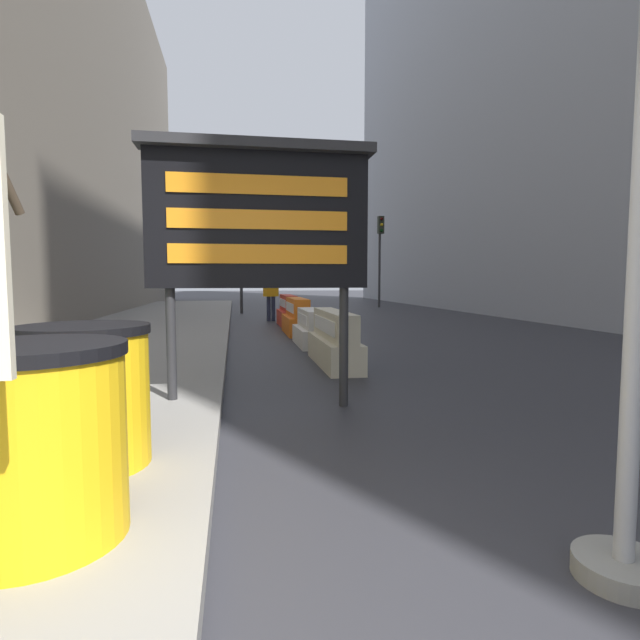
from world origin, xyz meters
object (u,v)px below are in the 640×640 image
object	(u,v)px
jersey_barrier_white	(311,330)
pedestrian_worker	(271,291)
jersey_barrier_red_striped	(288,312)
jersey_barrier_orange_near	(297,318)
jersey_barrier_cream	(334,341)
barrel_drum_foreground	(36,442)
barrel_drum_middle	(85,395)
message_board	(259,218)
traffic_light_near_curb	(241,233)
traffic_light_far_side	(380,242)
traffic_cone_near	(282,311)

from	to	relation	value
jersey_barrier_white	pedestrian_worker	distance (m)	6.41
jersey_barrier_red_striped	pedestrian_worker	distance (m)	2.01
jersey_barrier_orange_near	jersey_barrier_cream	bearing A→B (deg)	-90.00
jersey_barrier_orange_near	jersey_barrier_red_striped	distance (m)	2.20
barrel_drum_foreground	barrel_drum_middle	distance (m)	0.97
message_board	traffic_light_near_curb	world-z (taller)	traffic_light_near_curb
jersey_barrier_red_striped	pedestrian_worker	size ratio (longest dim) A/B	1.20
barrel_drum_middle	jersey_barrier_orange_near	world-z (taller)	barrel_drum_middle
jersey_barrier_orange_near	jersey_barrier_white	bearing A→B (deg)	-90.00
jersey_barrier_orange_near	pedestrian_worker	world-z (taller)	pedestrian_worker
traffic_light_far_side	jersey_barrier_orange_near	bearing A→B (deg)	-116.12
jersey_barrier_red_striped	traffic_light_far_side	world-z (taller)	traffic_light_far_side
barrel_drum_foreground	jersey_barrier_white	distance (m)	8.21
barrel_drum_foreground	jersey_barrier_red_striped	distance (m)	12.55
barrel_drum_middle	jersey_barrier_white	xyz separation A→B (m)	(2.57, 6.84, -0.29)
barrel_drum_foreground	message_board	xyz separation A→B (m)	(1.20, 2.77, 1.40)
message_board	traffic_light_near_curb	bearing A→B (deg)	89.88
barrel_drum_middle	jersey_barrier_red_striped	distance (m)	11.61
jersey_barrier_cream	pedestrian_worker	bearing A→B (deg)	92.43
jersey_barrier_white	traffic_light_far_side	xyz separation A→B (m)	(5.55, 13.61, 2.88)
traffic_light_near_curb	pedestrian_worker	bearing A→B (deg)	-76.70
traffic_cone_near	pedestrian_worker	distance (m)	0.83
jersey_barrier_cream	traffic_cone_near	size ratio (longest dim) A/B	3.36
jersey_barrier_white	traffic_cone_near	size ratio (longest dim) A/B	2.68
jersey_barrier_red_striped	barrel_drum_middle	bearing A→B (deg)	-102.78
jersey_barrier_cream	jersey_barrier_white	size ratio (longest dim) A/B	1.25
jersey_barrier_white	traffic_light_far_side	size ratio (longest dim) A/B	0.39
message_board	pedestrian_worker	xyz separation A→B (m)	(0.95, 11.41, -1.02)
jersey_barrier_cream	pedestrian_worker	world-z (taller)	pedestrian_worker
barrel_drum_foreground	barrel_drum_middle	xyz separation A→B (m)	(-0.05, 0.97, 0.00)
pedestrian_worker	message_board	bearing A→B (deg)	-120.60
jersey_barrier_orange_near	jersey_barrier_red_striped	world-z (taller)	jersey_barrier_red_striped
traffic_light_near_curb	jersey_barrier_red_striped	bearing A→B (deg)	-77.37
jersey_barrier_cream	traffic_light_far_side	world-z (taller)	traffic_light_far_side
jersey_barrier_orange_near	jersey_barrier_red_striped	xyz separation A→B (m)	(0.00, 2.20, 0.01)
jersey_barrier_red_striped	traffic_light_far_side	xyz separation A→B (m)	(5.55, 9.13, 2.81)
barrel_drum_middle	jersey_barrier_white	size ratio (longest dim) A/B	0.54
jersey_barrier_cream	pedestrian_worker	size ratio (longest dim) A/B	1.28
barrel_drum_foreground	traffic_cone_near	xyz separation A→B (m)	(2.55, 14.42, -0.31)
message_board	jersey_barrier_cream	world-z (taller)	message_board
jersey_barrier_white	jersey_barrier_red_striped	size ratio (longest dim) A/B	0.85
barrel_drum_foreground	traffic_light_far_side	size ratio (longest dim) A/B	0.21
traffic_light_far_side	barrel_drum_middle	bearing A→B (deg)	-111.66
message_board	pedestrian_worker	world-z (taller)	message_board
barrel_drum_middle	traffic_light_far_side	world-z (taller)	traffic_light_far_side
jersey_barrier_white	jersey_barrier_orange_near	world-z (taller)	jersey_barrier_orange_near
jersey_barrier_white	traffic_cone_near	xyz separation A→B (m)	(0.03, 6.61, -0.02)
jersey_barrier_white	jersey_barrier_orange_near	size ratio (longest dim) A/B	0.88
barrel_drum_foreground	message_board	world-z (taller)	message_board
jersey_barrier_white	pedestrian_worker	xyz separation A→B (m)	(-0.37, 6.36, 0.67)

